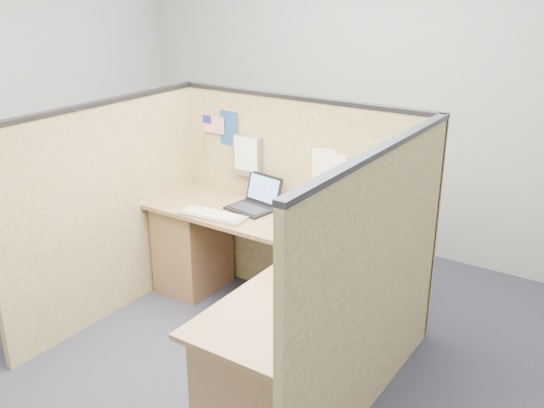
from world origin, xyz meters
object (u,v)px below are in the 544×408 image
Objects in this scene: keyboard at (213,215)px; mouse at (330,245)px; laptop at (255,200)px; l_desk at (264,294)px.

keyboard is 4.31× the size of mouse.
mouse is at bearing -12.94° from laptop.
laptop reaches higher than l_desk.
l_desk is at bearing -152.46° from mouse.
keyboard is at bearing 180.00° from mouse.
laptop reaches higher than keyboard.
l_desk is 5.61× the size of laptop.
keyboard is at bearing 161.24° from l_desk.
laptop is at bearing 129.93° from l_desk.
keyboard is at bearing -103.76° from laptop.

